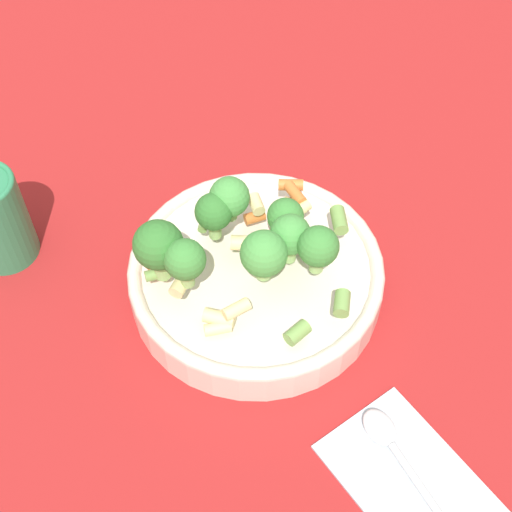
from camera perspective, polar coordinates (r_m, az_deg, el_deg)
The scene contains 5 objects.
ground_plane at distance 0.73m, azimuth 0.00°, elevation -2.66°, with size 3.00×3.00×0.00m, color maroon.
bowl at distance 0.71m, azimuth 0.00°, elevation -1.55°, with size 0.25×0.25×0.04m.
pasta_salad at distance 0.65m, azimuth -1.33°, elevation 1.53°, with size 0.18×0.21×0.08m.
napkin at distance 0.64m, azimuth 12.36°, elevation -17.28°, with size 0.17×0.14×0.01m.
spoon at distance 0.64m, azimuth 12.08°, elevation -16.30°, with size 0.19×0.06×0.01m.
Camera 1 is at (-0.40, 0.11, 0.59)m, focal length 50.00 mm.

